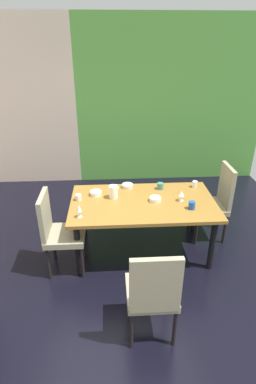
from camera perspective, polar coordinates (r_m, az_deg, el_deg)
name	(u,v)px	position (r m, az deg, el deg)	size (l,w,h in m)	color
ground_plane	(120,278)	(3.61, -1.49, -16.00)	(5.46, 5.68, 0.02)	black
back_panel_interior	(16,105)	(5.76, -20.54, 15.18)	(2.08, 0.10, 2.87)	beige
garden_window_panel	(171,104)	(5.64, 8.25, 16.33)	(3.38, 0.10, 2.87)	#50933C
dining_table	(143,207)	(3.64, 2.86, -2.86)	(1.74, 1.00, 0.72)	olive
chair_right_far	(216,200)	(4.14, 16.38, -1.40)	(0.44, 0.44, 1.03)	gray
chair_head_near	(153,291)	(2.69, 4.75, -18.34)	(0.44, 0.44, 0.99)	gray
chair_left_near	(57,229)	(3.50, -13.32, -6.90)	(0.44, 0.44, 0.98)	gray
wine_glass_east	(181,194)	(3.63, 10.14, -0.32)	(0.07, 0.07, 0.13)	silver
wine_glass_west	(79,209)	(3.28, -9.32, -3.18)	(0.06, 0.06, 0.15)	silver
serving_bowl_front	(128,186)	(3.93, -0.09, 1.18)	(0.15, 0.15, 0.05)	beige
serving_bowl_north	(96,193)	(3.75, -6.14, -0.22)	(0.14, 0.14, 0.05)	white
serving_bowl_corner	(155,199)	(3.61, 5.22, -1.35)	(0.14, 0.14, 0.05)	#F1E6CB
cup_right	(192,205)	(3.50, 12.06, -2.49)	(0.08, 0.08, 0.09)	#1A4897
cup_near_shelf	(195,184)	(4.03, 12.60, 1.47)	(0.07, 0.07, 0.08)	silver
cup_south	(160,186)	(3.90, 6.15, 1.14)	(0.08, 0.08, 0.08)	#397768
cup_left	(78,197)	(3.66, -9.43, -1.03)	(0.08, 0.08, 0.07)	beige
pitcher_rear	(114,192)	(3.64, -2.77, 0.03)	(0.12, 0.11, 0.16)	white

